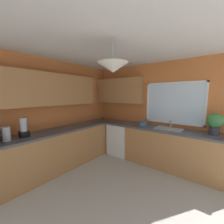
# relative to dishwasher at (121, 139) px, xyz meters

# --- Properties ---
(ground_plane) EXTENTS (8.64, 8.64, 0.00)m
(ground_plane) POSITION_rel_dishwasher_xyz_m (0.95, -1.62, -0.43)
(ground_plane) COLOR #B7B2A8
(room_shell) EXTENTS (3.95, 4.05, 2.55)m
(room_shell) POSITION_rel_dishwasher_xyz_m (0.11, -1.08, 1.38)
(room_shell) COLOR #D17238
(room_shell) RESTS_ON ground_plane
(counter_run_left) EXTENTS (0.65, 3.66, 0.90)m
(counter_run_left) POSITION_rel_dishwasher_xyz_m (-0.66, -1.62, 0.02)
(counter_run_left) COLOR #AD7542
(counter_run_left) RESTS_ON ground_plane
(counter_run_back) EXTENTS (3.04, 0.65, 0.90)m
(counter_run_back) POSITION_rel_dishwasher_xyz_m (1.16, 0.03, 0.02)
(counter_run_back) COLOR #AD7542
(counter_run_back) RESTS_ON ground_plane
(dishwasher) EXTENTS (0.60, 0.60, 0.86)m
(dishwasher) POSITION_rel_dishwasher_xyz_m (0.00, 0.00, 0.00)
(dishwasher) COLOR white
(dishwasher) RESTS_ON ground_plane
(kettle) EXTENTS (0.13, 0.13, 0.25)m
(kettle) POSITION_rel_dishwasher_xyz_m (-0.64, -2.53, 0.60)
(kettle) COLOR #B7B7BC
(kettle) RESTS_ON counter_run_left
(sink_assembly) EXTENTS (0.57, 0.40, 0.19)m
(sink_assembly) POSITION_rel_dishwasher_xyz_m (1.29, 0.04, 0.49)
(sink_assembly) COLOR #9EA0A5
(sink_assembly) RESTS_ON counter_run_back
(potted_plant) EXTENTS (0.28, 0.28, 0.43)m
(potted_plant) POSITION_rel_dishwasher_xyz_m (2.13, 0.08, 0.72)
(potted_plant) COLOR #38383D
(potted_plant) RESTS_ON counter_run_back
(bowl) EXTENTS (0.21, 0.21, 0.09)m
(bowl) POSITION_rel_dishwasher_xyz_m (0.65, 0.03, 0.52)
(bowl) COLOR #4C7099
(bowl) RESTS_ON counter_run_back
(blender_appliance) EXTENTS (0.15, 0.15, 0.36)m
(blender_appliance) POSITION_rel_dishwasher_xyz_m (-0.66, -2.25, 0.64)
(blender_appliance) COLOR black
(blender_appliance) RESTS_ON counter_run_left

